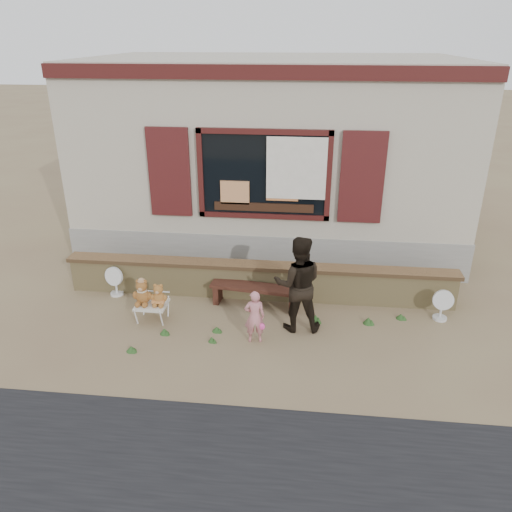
# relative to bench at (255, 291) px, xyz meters

# --- Properties ---
(ground) EXTENTS (80.00, 80.00, 0.00)m
(ground) POSITION_rel_bench_xyz_m (0.03, -0.65, -0.29)
(ground) COLOR brown
(ground) RESTS_ON ground
(shopfront) EXTENTS (8.04, 5.13, 4.00)m
(shopfront) POSITION_rel_bench_xyz_m (0.03, 3.84, 1.70)
(shopfront) COLOR #A19882
(shopfront) RESTS_ON ground
(brick_wall) EXTENTS (7.10, 0.36, 0.67)m
(brick_wall) POSITION_rel_bench_xyz_m (0.03, 0.35, 0.05)
(brick_wall) COLOR tan
(brick_wall) RESTS_ON ground
(bench) EXTENTS (1.60, 0.53, 0.40)m
(bench) POSITION_rel_bench_xyz_m (0.00, 0.00, 0.00)
(bench) COLOR #331912
(bench) RESTS_ON ground
(folding_chair) EXTENTS (0.52, 0.46, 0.32)m
(folding_chair) POSITION_rel_bench_xyz_m (-1.67, -0.66, -0.01)
(folding_chair) COLOR beige
(folding_chair) RESTS_ON ground
(teddy_bear_left) EXTENTS (0.33, 0.29, 0.45)m
(teddy_bear_left) POSITION_rel_bench_xyz_m (-1.81, -0.66, 0.25)
(teddy_bear_left) COLOR brown
(teddy_bear_left) RESTS_ON folding_chair
(teddy_bear_right) EXTENTS (0.29, 0.25, 0.39)m
(teddy_bear_right) POSITION_rel_bench_xyz_m (-1.53, -0.67, 0.21)
(teddy_bear_right) COLOR brown
(teddy_bear_right) RESTS_ON folding_chair
(child) EXTENTS (0.35, 0.26, 0.89)m
(child) POSITION_rel_bench_xyz_m (0.12, -1.10, 0.15)
(child) COLOR #D07C84
(child) RESTS_ON ground
(adult) EXTENTS (0.83, 0.67, 1.62)m
(adult) POSITION_rel_bench_xyz_m (0.77, -0.64, 0.51)
(adult) COLOR black
(adult) RESTS_ON ground
(fan_left) EXTENTS (0.37, 0.24, 0.57)m
(fan_left) POSITION_rel_bench_xyz_m (-2.61, 0.14, -0.01)
(fan_left) COLOR silver
(fan_left) RESTS_ON ground
(fan_right) EXTENTS (0.35, 0.24, 0.56)m
(fan_right) POSITION_rel_bench_xyz_m (3.19, -0.10, -0.01)
(fan_right) COLOR silver
(fan_right) RESTS_ON ground
(grass_tufts) EXTENTS (4.42, 1.59, 0.14)m
(grass_tufts) POSITION_rel_bench_xyz_m (0.50, -0.71, -0.24)
(grass_tufts) COLOR #284C1E
(grass_tufts) RESTS_ON ground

